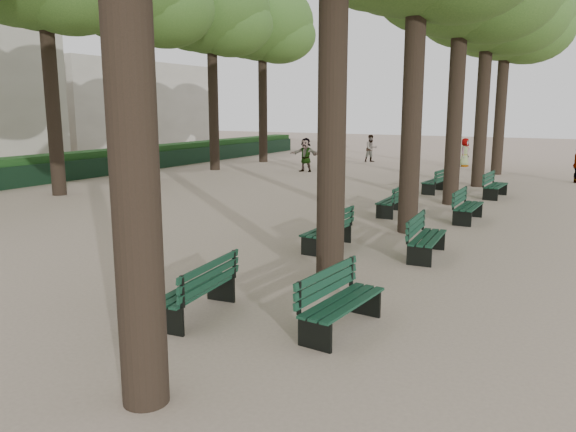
% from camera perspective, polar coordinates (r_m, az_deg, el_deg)
% --- Properties ---
extents(ground, '(120.00, 120.00, 0.00)m').
position_cam_1_polar(ground, '(9.12, -12.62, -10.26)').
color(ground, tan).
rests_on(ground, ground).
extents(tree_central_5, '(6.00, 6.00, 9.95)m').
position_cam_1_polar(tree_central_5, '(29.97, 21.38, 18.68)').
color(tree_central_5, '#33261C').
rests_on(tree_central_5, ground).
extents(tree_far_4, '(6.00, 6.00, 10.45)m').
position_cam_1_polar(tree_far_4, '(30.49, -7.82, 20.09)').
color(tree_far_4, '#33261C').
rests_on(tree_far_4, ground).
extents(tree_far_5, '(6.00, 6.00, 10.45)m').
position_cam_1_polar(tree_far_5, '(34.61, -2.64, 19.07)').
color(tree_far_5, '#33261C').
rests_on(tree_far_5, ground).
extents(bench_left_0, '(0.75, 1.85, 0.92)m').
position_cam_1_polar(bench_left_0, '(9.09, -9.29, -8.39)').
color(bench_left_0, black).
rests_on(bench_left_0, ground).
extents(bench_left_1, '(0.62, 1.81, 0.92)m').
position_cam_1_polar(bench_left_1, '(13.19, 4.00, -2.16)').
color(bench_left_1, black).
rests_on(bench_left_1, ground).
extents(bench_left_2, '(0.60, 1.81, 0.92)m').
position_cam_1_polar(bench_left_2, '(17.62, 10.56, 1.01)').
color(bench_left_2, black).
rests_on(bench_left_2, ground).
extents(bench_left_3, '(0.70, 1.84, 0.92)m').
position_cam_1_polar(bench_left_3, '(22.59, 14.70, 3.01)').
color(bench_left_3, black).
rests_on(bench_left_3, ground).
extents(bench_right_0, '(0.73, 1.84, 0.92)m').
position_cam_1_polar(bench_right_0, '(8.45, 5.53, -9.81)').
color(bench_right_0, black).
rests_on(bench_right_0, ground).
extents(bench_right_1, '(0.68, 1.83, 0.92)m').
position_cam_1_polar(bench_right_1, '(12.78, 13.94, -2.90)').
color(bench_right_1, black).
rests_on(bench_right_1, ground).
extents(bench_right_2, '(0.59, 1.81, 0.92)m').
position_cam_1_polar(bench_right_2, '(17.11, 17.83, 0.38)').
color(bench_right_2, black).
rests_on(bench_right_2, ground).
extents(bench_right_3, '(0.68, 1.83, 0.92)m').
position_cam_1_polar(bench_right_3, '(22.00, 20.32, 2.47)').
color(bench_right_3, black).
rests_on(bench_right_3, ground).
extents(man_with_map, '(0.71, 0.80, 1.82)m').
position_cam_1_polar(man_with_map, '(9.19, -14.76, -4.23)').
color(man_with_map, black).
rests_on(man_with_map, ground).
extents(pedestrian_e, '(1.62, 0.36, 1.74)m').
position_cam_1_polar(pedestrian_e, '(29.02, 1.80, 6.24)').
color(pedestrian_e, '#262628').
rests_on(pedestrian_e, ground).
extents(pedestrian_a, '(0.78, 0.81, 1.64)m').
position_cam_1_polar(pedestrian_a, '(34.60, 8.44, 6.81)').
color(pedestrian_a, '#262628').
rests_on(pedestrian_a, ground).
extents(pedestrian_d, '(0.44, 0.81, 1.58)m').
position_cam_1_polar(pedestrian_d, '(33.09, 17.51, 6.18)').
color(pedestrian_d, '#262628').
rests_on(pedestrian_d, ground).
extents(fence, '(0.08, 42.00, 0.90)m').
position_cam_1_polar(fence, '(27.14, -21.40, 4.27)').
color(fence, black).
rests_on(fence, ground).
extents(hedge, '(1.20, 42.00, 1.20)m').
position_cam_1_polar(hedge, '(27.67, -22.37, 4.63)').
color(hedge, '#153E15').
rests_on(hedge, ground).
extents(building_far, '(12.00, 16.00, 7.00)m').
position_cam_1_polar(building_far, '(53.08, -18.56, 10.67)').
color(building_far, '#B7B2A3').
rests_on(building_far, ground).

